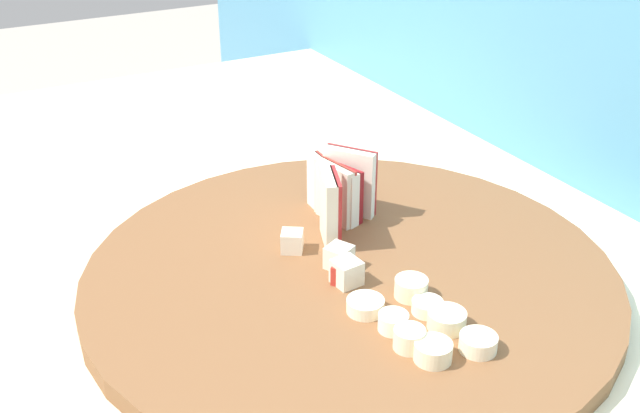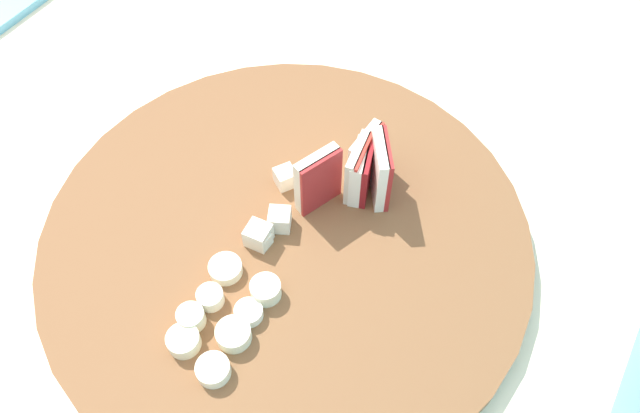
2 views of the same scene
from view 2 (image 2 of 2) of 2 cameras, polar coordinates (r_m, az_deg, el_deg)
The scene contains 4 objects.
cutting_board at distance 0.57m, azimuth -3.12°, elevation -2.86°, with size 0.45×0.45×0.02m, color brown.
apple_wedge_fan at distance 0.57m, azimuth 3.41°, elevation 3.36°, with size 0.10×0.08×0.06m.
apple_dice_pile at distance 0.57m, azimuth -4.62°, elevation -1.17°, with size 0.09×0.05×0.02m.
banana_slice_rows at distance 0.53m, azimuth -8.98°, elevation -9.96°, with size 0.11×0.07×0.02m.
Camera 2 is at (0.11, 0.28, 1.42)m, focal length 34.99 mm.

